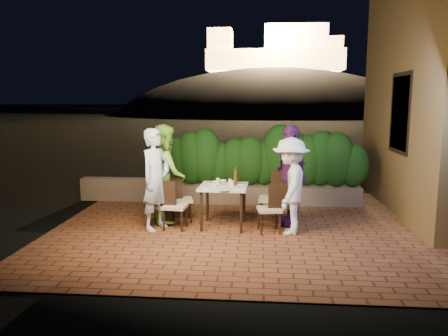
# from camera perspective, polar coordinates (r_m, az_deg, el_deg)

# --- Properties ---
(ground) EXTENTS (400.00, 400.00, 0.00)m
(ground) POSITION_cam_1_polar(r_m,az_deg,el_deg) (7.52, 3.60, -8.73)
(ground) COLOR black
(ground) RESTS_ON ground
(terrace_floor) EXTENTS (7.00, 6.00, 0.15)m
(terrace_floor) POSITION_cam_1_polar(r_m,az_deg,el_deg) (8.01, 3.68, -8.02)
(terrace_floor) COLOR brown
(terrace_floor) RESTS_ON ground
(building_wall) EXTENTS (1.60, 5.00, 5.00)m
(building_wall) POSITION_cam_1_polar(r_m,az_deg,el_deg) (9.80, 25.90, 9.46)
(building_wall) COLOR olive
(building_wall) RESTS_ON ground
(window_pane) EXTENTS (0.08, 1.00, 1.40)m
(window_pane) POSITION_cam_1_polar(r_m,az_deg,el_deg) (9.07, 22.18, 6.64)
(window_pane) COLOR black
(window_pane) RESTS_ON building_wall
(window_frame) EXTENTS (0.06, 1.15, 1.55)m
(window_frame) POSITION_cam_1_polar(r_m,az_deg,el_deg) (9.07, 22.12, 6.64)
(window_frame) COLOR black
(window_frame) RESTS_ON building_wall
(planter) EXTENTS (4.20, 0.55, 0.40)m
(planter) POSITION_cam_1_polar(r_m,az_deg,el_deg) (9.69, 5.10, -3.38)
(planter) COLOR #7A654D
(planter) RESTS_ON ground
(hedge) EXTENTS (4.00, 0.70, 1.10)m
(hedge) POSITION_cam_1_polar(r_m,az_deg,el_deg) (9.55, 5.16, 1.02)
(hedge) COLOR #174111
(hedge) RESTS_ON planter
(parapet) EXTENTS (2.20, 0.30, 0.50)m
(parapet) POSITION_cam_1_polar(r_m,az_deg,el_deg) (10.11, -12.18, -2.74)
(parapet) COLOR #7A654D
(parapet) RESTS_ON ground
(hill) EXTENTS (52.00, 40.00, 22.00)m
(hill) POSITION_cam_1_polar(r_m,az_deg,el_deg) (67.48, 6.40, 3.53)
(hill) COLOR black
(hill) RESTS_ON ground
(fortress) EXTENTS (26.00, 8.00, 8.00)m
(fortress) POSITION_cam_1_polar(r_m,az_deg,el_deg) (67.69, 6.62, 15.85)
(fortress) COLOR #FFCC7A
(fortress) RESTS_ON hill
(dining_table) EXTENTS (0.86, 0.86, 0.75)m
(dining_table) POSITION_cam_1_polar(r_m,az_deg,el_deg) (7.82, -0.06, -5.00)
(dining_table) COLOR white
(dining_table) RESTS_ON ground
(plate_nw) EXTENTS (0.20, 0.20, 0.01)m
(plate_nw) POSITION_cam_1_polar(r_m,az_deg,el_deg) (7.59, -2.20, -2.49)
(plate_nw) COLOR white
(plate_nw) RESTS_ON dining_table
(plate_sw) EXTENTS (0.20, 0.20, 0.01)m
(plate_sw) POSITION_cam_1_polar(r_m,az_deg,el_deg) (7.97, -1.64, -1.94)
(plate_sw) COLOR white
(plate_sw) RESTS_ON dining_table
(plate_ne) EXTENTS (0.19, 0.19, 0.01)m
(plate_ne) POSITION_cam_1_polar(r_m,az_deg,el_deg) (7.51, 2.05, -2.62)
(plate_ne) COLOR white
(plate_ne) RESTS_ON dining_table
(plate_se) EXTENTS (0.23, 0.23, 0.01)m
(plate_se) POSITION_cam_1_polar(r_m,az_deg,el_deg) (7.93, 1.89, -1.99)
(plate_se) COLOR white
(plate_se) RESTS_ON dining_table
(plate_centre) EXTENTS (0.20, 0.20, 0.01)m
(plate_centre) POSITION_cam_1_polar(r_m,az_deg,el_deg) (7.73, -0.06, -2.29)
(plate_centre) COLOR white
(plate_centre) RESTS_ON dining_table
(plate_front) EXTENTS (0.24, 0.24, 0.01)m
(plate_front) POSITION_cam_1_polar(r_m,az_deg,el_deg) (7.39, 0.13, -2.80)
(plate_front) COLOR white
(plate_front) RESTS_ON dining_table
(glass_nw) EXTENTS (0.06, 0.06, 0.11)m
(glass_nw) POSITION_cam_1_polar(r_m,az_deg,el_deg) (7.63, -1.25, -2.06)
(glass_nw) COLOR silver
(glass_nw) RESTS_ON dining_table
(glass_sw) EXTENTS (0.06, 0.06, 0.11)m
(glass_sw) POSITION_cam_1_polar(r_m,az_deg,el_deg) (7.91, -0.82, -1.68)
(glass_sw) COLOR silver
(glass_sw) RESTS_ON dining_table
(glass_ne) EXTENTS (0.06, 0.06, 0.11)m
(glass_ne) POSITION_cam_1_polar(r_m,az_deg,el_deg) (7.64, 1.05, -2.05)
(glass_ne) COLOR silver
(glass_ne) RESTS_ON dining_table
(glass_se) EXTENTS (0.06, 0.06, 0.10)m
(glass_se) POSITION_cam_1_polar(r_m,az_deg,el_deg) (7.83, 0.80, -1.80)
(glass_se) COLOR silver
(glass_se) RESTS_ON dining_table
(beer_bottle) EXTENTS (0.06, 0.06, 0.33)m
(beer_bottle) POSITION_cam_1_polar(r_m,az_deg,el_deg) (7.77, 1.52, -1.04)
(beer_bottle) COLOR #4E300D
(beer_bottle) RESTS_ON dining_table
(bowl) EXTENTS (0.19, 0.19, 0.04)m
(bowl) POSITION_cam_1_polar(r_m,az_deg,el_deg) (8.06, -0.23, -1.72)
(bowl) COLOR white
(bowl) RESTS_ON dining_table
(chair_left_front) EXTENTS (0.43, 0.43, 0.85)m
(chair_left_front) POSITION_cam_1_polar(r_m,az_deg,el_deg) (7.72, -6.40, -4.87)
(chair_left_front) COLOR black
(chair_left_front) RESTS_ON ground
(chair_left_back) EXTENTS (0.48, 0.48, 0.85)m
(chair_left_back) POSITION_cam_1_polar(r_m,az_deg,el_deg) (8.21, -5.57, -4.01)
(chair_left_back) COLOR black
(chair_left_back) RESTS_ON ground
(chair_right_front) EXTENTS (0.45, 0.45, 0.84)m
(chair_right_front) POSITION_cam_1_polar(r_m,az_deg,el_deg) (7.53, 5.93, -5.24)
(chair_right_front) COLOR black
(chair_right_front) RESTS_ON ground
(chair_right_back) EXTENTS (0.49, 0.49, 0.99)m
(chair_right_back) POSITION_cam_1_polar(r_m,az_deg,el_deg) (8.01, 6.25, -3.86)
(chair_right_back) COLOR black
(chair_right_back) RESTS_ON ground
(diner_blue) EXTENTS (0.66, 0.77, 1.78)m
(diner_blue) POSITION_cam_1_polar(r_m,az_deg,el_deg) (7.66, -8.91, -1.49)
(diner_blue) COLOR silver
(diner_blue) RESTS_ON ground
(diner_green) EXTENTS (0.95, 1.06, 1.82)m
(diner_green) POSITION_cam_1_polar(r_m,az_deg,el_deg) (8.17, -7.63, -0.66)
(diner_green) COLOR #81D041
(diner_green) RESTS_ON ground
(diner_white) EXTENTS (0.79, 1.15, 1.64)m
(diner_white) POSITION_cam_1_polar(r_m,az_deg,el_deg) (7.42, 8.67, -2.34)
(diner_white) COLOR white
(diner_white) RESTS_ON ground
(diner_purple) EXTENTS (0.78, 1.15, 1.82)m
(diner_purple) POSITION_cam_1_polar(r_m,az_deg,el_deg) (7.98, 8.67, -0.91)
(diner_purple) COLOR #60246D
(diner_purple) RESTS_ON ground
(parapet_lamp) EXTENTS (0.10, 0.10, 0.14)m
(parapet_lamp) POSITION_cam_1_polar(r_m,az_deg,el_deg) (9.90, -8.97, -1.01)
(parapet_lamp) COLOR orange
(parapet_lamp) RESTS_ON parapet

